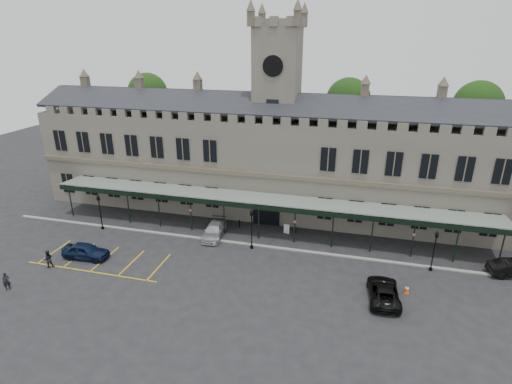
% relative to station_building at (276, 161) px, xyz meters
% --- Properties ---
extents(ground, '(140.00, 140.00, 0.00)m').
position_rel_station_building_xyz_m(ground, '(0.00, -15.91, -6.47)').
color(ground, black).
extents(station_building, '(60.00, 10.36, 17.30)m').
position_rel_station_building_xyz_m(station_building, '(0.00, 0.00, 0.00)').
color(station_building, '#5E594F').
rests_on(station_building, ground).
extents(clock_tower, '(5.60, 5.60, 24.80)m').
position_rel_station_building_xyz_m(clock_tower, '(0.00, 0.09, 6.64)').
color(clock_tower, '#5E594F').
rests_on(clock_tower, ground).
extents(canopy, '(50.00, 4.10, 4.30)m').
position_rel_station_building_xyz_m(canopy, '(0.00, -8.45, -4.06)').
color(canopy, '#8C9E93').
rests_on(canopy, ground).
extents(kerb, '(60.00, 0.40, 0.12)m').
position_rel_station_building_xyz_m(kerb, '(0.00, -10.41, -6.41)').
color(kerb, gray).
rests_on(kerb, ground).
extents(parking_markings, '(16.00, 6.00, 0.01)m').
position_rel_station_building_xyz_m(parking_markings, '(-14.00, -17.41, -6.47)').
color(parking_markings, gold).
rests_on(parking_markings, ground).
extents(tree_behind_left, '(6.00, 6.00, 16.00)m').
position_rel_station_building_xyz_m(tree_behind_left, '(-22.00, 9.09, 6.35)').
color(tree_behind_left, '#332314').
rests_on(tree_behind_left, ground).
extents(tree_behind_mid, '(6.00, 6.00, 16.00)m').
position_rel_station_building_xyz_m(tree_behind_mid, '(8.00, 9.09, 6.35)').
color(tree_behind_mid, '#332314').
rests_on(tree_behind_mid, ground).
extents(tree_behind_right, '(6.00, 6.00, 16.00)m').
position_rel_station_building_xyz_m(tree_behind_right, '(24.00, 9.09, 6.35)').
color(tree_behind_right, '#332314').
rests_on(tree_behind_right, ground).
extents(lamp_post_left, '(0.40, 0.40, 4.27)m').
position_rel_station_building_xyz_m(lamp_post_left, '(-18.25, -10.98, -3.94)').
color(lamp_post_left, black).
rests_on(lamp_post_left, ground).
extents(lamp_post_mid, '(0.43, 0.43, 4.53)m').
position_rel_station_building_xyz_m(lamp_post_mid, '(-0.17, -11.06, -3.78)').
color(lamp_post_mid, black).
rests_on(lamp_post_mid, ground).
extents(lamp_post_right, '(0.40, 0.40, 4.21)m').
position_rel_station_building_xyz_m(lamp_post_right, '(17.61, -10.94, -3.97)').
color(lamp_post_right, black).
rests_on(lamp_post_right, ground).
extents(traffic_cone, '(0.47, 0.47, 0.75)m').
position_rel_station_building_xyz_m(traffic_cone, '(15.03, -15.36, -6.10)').
color(traffic_cone, '#FF4D08').
rests_on(traffic_cone, ground).
extents(sign_board, '(0.65, 0.16, 1.13)m').
position_rel_station_building_xyz_m(sign_board, '(2.78, -6.72, -5.92)').
color(sign_board, black).
rests_on(sign_board, ground).
extents(bollard_left, '(0.17, 0.17, 0.94)m').
position_rel_station_building_xyz_m(bollard_left, '(-2.89, -6.54, -6.00)').
color(bollard_left, black).
rests_on(bollard_left, ground).
extents(bollard_right, '(0.14, 0.14, 0.81)m').
position_rel_station_building_xyz_m(bollard_right, '(3.79, -6.49, -6.06)').
color(bollard_right, black).
rests_on(bollard_right, ground).
extents(car_left_a, '(4.78, 2.12, 1.60)m').
position_rel_station_building_xyz_m(car_left_a, '(-15.88, -17.19, -5.67)').
color(car_left_a, '#0B1733').
rests_on(car_left_a, ground).
extents(car_taxi, '(2.50, 5.21, 1.46)m').
position_rel_station_building_xyz_m(car_taxi, '(-4.96, -9.43, -5.74)').
color(car_taxi, '#A8AAB0').
rests_on(car_taxi, ground).
extents(car_van, '(2.79, 5.45, 1.47)m').
position_rel_station_building_xyz_m(car_van, '(13.00, -16.74, -5.73)').
color(car_van, black).
rests_on(car_van, ground).
extents(person_a, '(0.73, 0.73, 1.70)m').
position_rel_station_building_xyz_m(person_a, '(-19.20, -23.65, -5.62)').
color(person_a, black).
rests_on(person_a, ground).
extents(person_b, '(1.11, 1.09, 1.80)m').
position_rel_station_building_xyz_m(person_b, '(-18.30, -19.60, -5.57)').
color(person_b, black).
rests_on(person_b, ground).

